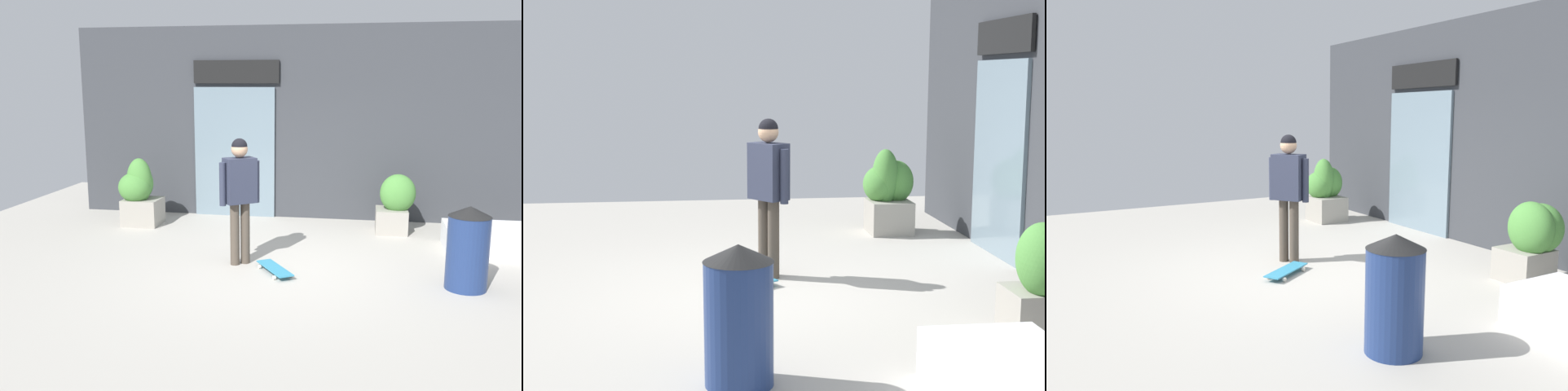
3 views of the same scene
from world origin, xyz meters
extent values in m
plane|color=#B2ADA3|center=(0.00, 0.00, 0.00)|extent=(12.00, 12.00, 0.00)
cube|color=#383A3F|center=(0.00, 3.17, 1.77)|extent=(8.71, 0.25, 3.54)
cube|color=slate|center=(-1.32, 3.03, 1.22)|extent=(1.53, 0.06, 2.43)
cube|color=black|center=(-1.28, 3.01, 2.71)|extent=(1.60, 0.05, 0.42)
cylinder|color=#4C4238|center=(-0.53, 0.13, 0.44)|extent=(0.13, 0.13, 0.88)
cylinder|color=#4C4238|center=(-0.66, 0.03, 0.44)|extent=(0.13, 0.13, 0.88)
cube|color=#2D3347|center=(-0.60, 0.08, 1.20)|extent=(0.49, 0.46, 0.63)
cylinder|color=#2D3347|center=(-0.39, 0.23, 1.16)|extent=(0.09, 0.09, 0.59)
cylinder|color=#2D3347|center=(-0.80, -0.07, 1.16)|extent=(0.09, 0.09, 0.59)
sphere|color=tan|center=(-0.60, 0.08, 1.63)|extent=(0.23, 0.23, 0.23)
sphere|color=black|center=(-0.60, 0.08, 1.67)|extent=(0.22, 0.22, 0.22)
cube|color=teal|center=(-0.05, -0.24, 0.07)|extent=(0.60, 0.76, 0.02)
cylinder|color=silver|center=(0.18, -0.38, 0.03)|extent=(0.05, 0.06, 0.05)
cylinder|color=silver|center=(-0.02, -0.51, 0.03)|extent=(0.05, 0.06, 0.05)
cylinder|color=silver|center=(-0.09, 0.03, 0.03)|extent=(0.05, 0.06, 0.05)
cylinder|color=silver|center=(-0.29, -0.09, 0.03)|extent=(0.05, 0.06, 0.05)
cube|color=gray|center=(1.58, 2.24, 0.20)|extent=(0.53, 0.57, 0.41)
ellipsoid|color=#4C8C3D|center=(1.67, 2.21, 0.69)|extent=(0.59, 0.43, 0.65)
ellipsoid|color=#4C8C3D|center=(1.68, 2.37, 0.67)|extent=(0.55, 0.53, 0.62)
cube|color=gray|center=(-2.80, 2.03, 0.24)|extent=(0.64, 0.59, 0.47)
ellipsoid|color=#4C8C3D|center=(-2.88, 2.15, 0.73)|extent=(0.48, 0.50, 0.61)
ellipsoid|color=#4C8C3D|center=(-2.89, 1.92, 0.70)|extent=(0.58, 0.49, 0.53)
ellipsoid|color=#4C8C3D|center=(-2.82, 1.98, 0.81)|extent=(0.45, 0.37, 0.80)
cylinder|color=navy|center=(2.38, -0.43, 0.46)|extent=(0.51, 0.51, 0.93)
cone|color=black|center=(2.38, -0.43, 0.99)|extent=(0.52, 0.52, 0.13)
cube|color=white|center=(3.24, 1.36, 0.19)|extent=(1.78, 0.90, 0.38)
camera|label=1|loc=(1.06, -7.62, 2.54)|focal=39.93mm
camera|label=2|loc=(7.65, -0.72, 2.24)|focal=52.15mm
camera|label=3|loc=(5.77, -3.18, 2.05)|focal=36.11mm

